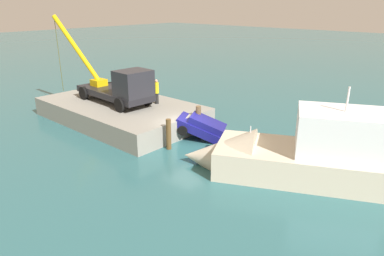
% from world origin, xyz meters
% --- Properties ---
extents(ground, '(200.00, 200.00, 0.00)m').
position_xyz_m(ground, '(0.00, 0.00, 0.00)').
color(ground, '#2D6066').
extents(dock, '(12.58, 7.24, 1.39)m').
position_xyz_m(dock, '(-6.93, 0.00, 0.70)').
color(dock, gray).
rests_on(dock, ground).
extents(crane_truck, '(9.95, 2.96, 6.24)m').
position_xyz_m(crane_truck, '(-6.50, -0.22, 2.76)').
color(crane_truck, black).
rests_on(crane_truck, dock).
extents(dock_worker, '(0.34, 0.34, 1.84)m').
position_xyz_m(dock_worker, '(-4.68, 1.70, 2.34)').
color(dock_worker, black).
rests_on(dock_worker, dock).
extents(salvaged_car, '(4.52, 3.57, 2.31)m').
position_xyz_m(salvaged_car, '(0.56, 1.36, 0.68)').
color(salvaged_car, navy).
rests_on(salvaged_car, ground).
extents(moored_yacht, '(13.33, 9.09, 6.28)m').
position_xyz_m(moored_yacht, '(7.05, 0.31, 0.79)').
color(moored_yacht, beige).
rests_on(moored_yacht, ground).
extents(piling_near, '(0.31, 0.31, 1.93)m').
position_xyz_m(piling_near, '(-0.19, -1.51, 0.97)').
color(piling_near, brown).
rests_on(piling_near, ground).
extents(piling_mid, '(0.34, 0.34, 2.08)m').
position_xyz_m(piling_mid, '(-0.33, 1.42, 1.04)').
color(piling_mid, brown).
rests_on(piling_mid, ground).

